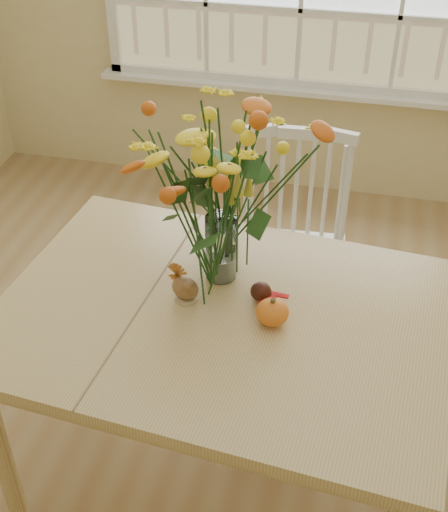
# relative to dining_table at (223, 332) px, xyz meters

# --- Properties ---
(floor) EXTENTS (4.00, 4.50, 0.01)m
(floor) POSITION_rel_dining_table_xyz_m (-0.07, 0.01, -0.72)
(floor) COLOR #A27D4E
(floor) RESTS_ON ground
(dining_table) EXTENTS (1.60, 1.21, 0.81)m
(dining_table) POSITION_rel_dining_table_xyz_m (0.00, 0.00, 0.00)
(dining_table) COLOR tan
(dining_table) RESTS_ON floor
(windsor_chair) EXTENTS (0.52, 0.50, 1.04)m
(windsor_chair) POSITION_rel_dining_table_xyz_m (0.13, 0.82, -0.14)
(windsor_chair) COLOR white
(windsor_chair) RESTS_ON floor
(flower_vase) EXTENTS (0.52, 0.52, 0.62)m
(flower_vase) POSITION_rel_dining_table_xyz_m (-0.05, 0.19, 0.46)
(flower_vase) COLOR white
(flower_vase) RESTS_ON dining_table
(pumpkin) EXTENTS (0.11, 0.11, 0.08)m
(pumpkin) POSITION_rel_dining_table_xyz_m (0.17, -0.02, 0.13)
(pumpkin) COLOR orange
(pumpkin) RESTS_ON dining_table
(turkey_figurine) EXTENTS (0.12, 0.10, 0.12)m
(turkey_figurine) POSITION_rel_dining_table_xyz_m (-0.14, 0.04, 0.14)
(turkey_figurine) COLOR #CCB78C
(turkey_figurine) RESTS_ON dining_table
(dark_gourd) EXTENTS (0.13, 0.09, 0.07)m
(dark_gourd) POSITION_rel_dining_table_xyz_m (0.11, 0.09, 0.12)
(dark_gourd) COLOR #38160F
(dark_gourd) RESTS_ON dining_table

